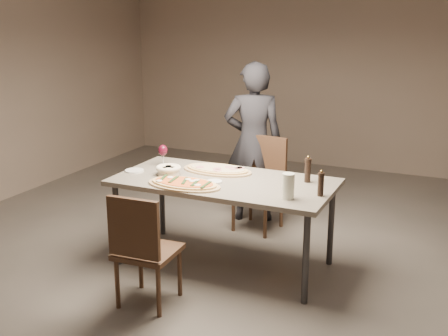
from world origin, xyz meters
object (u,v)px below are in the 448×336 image
at_px(carafe, 288,186).
at_px(chair_near, 142,245).
at_px(diner, 253,142).
at_px(ham_pizza, 217,169).
at_px(pepper_mill_left, 321,184).
at_px(zucchini_pizza, 184,184).
at_px(bread_basket, 168,170).
at_px(chair_far, 262,178).
at_px(dining_table, 224,186).

xyz_separation_m(carafe, chair_near, (-0.86, -0.66, -0.36)).
distance_m(chair_near, diner, 2.05).
height_order(ham_pizza, pepper_mill_left, pepper_mill_left).
xyz_separation_m(zucchini_pizza, bread_basket, (-0.27, 0.22, 0.03)).
relative_size(chair_near, chair_far, 0.96).
bearing_deg(ham_pizza, carafe, -36.84).
height_order(zucchini_pizza, pepper_mill_left, pepper_mill_left).
height_order(dining_table, carafe, carafe).
bearing_deg(chair_far, chair_near, 90.67).
bearing_deg(chair_far, carafe, 125.54).
xyz_separation_m(zucchini_pizza, diner, (0.03, 1.40, 0.04)).
distance_m(ham_pizza, chair_far, 0.80).
height_order(zucchini_pizza, diner, diner).
relative_size(zucchini_pizza, diner, 0.38).
height_order(zucchini_pizza, ham_pizza, zucchini_pizza).
xyz_separation_m(pepper_mill_left, chair_far, (-0.85, 1.04, -0.34)).
bearing_deg(carafe, dining_table, 159.02).
height_order(dining_table, pepper_mill_left, pepper_mill_left).
xyz_separation_m(chair_far, diner, (-0.17, 0.17, 0.30)).
height_order(dining_table, chair_near, chair_near).
xyz_separation_m(dining_table, ham_pizza, (-0.16, 0.21, 0.07)).
relative_size(ham_pizza, pepper_mill_left, 3.13).
xyz_separation_m(zucchini_pizza, carafe, (0.85, 0.04, 0.08)).
xyz_separation_m(chair_near, chair_far, (0.21, 1.86, 0.02)).
bearing_deg(pepper_mill_left, chair_near, -142.18).
xyz_separation_m(ham_pizza, diner, (-0.03, 0.92, 0.04)).
distance_m(bread_basket, carafe, 1.13).
bearing_deg(diner, chair_far, 111.83).
bearing_deg(dining_table, zucchini_pizza, -128.34).
xyz_separation_m(bread_basket, pepper_mill_left, (1.32, -0.02, 0.05)).
bearing_deg(bread_basket, ham_pizza, 38.80).
relative_size(ham_pizza, carafe, 3.27).
distance_m(pepper_mill_left, chair_near, 1.39).
distance_m(bread_basket, diner, 1.22).
distance_m(dining_table, zucchini_pizza, 0.36).
xyz_separation_m(carafe, diner, (-0.82, 1.37, -0.03)).
bearing_deg(ham_pizza, chair_near, -100.77).
xyz_separation_m(dining_table, chair_far, (-0.02, 0.95, -0.19)).
bearing_deg(bread_basket, chair_far, 65.19).
distance_m(pepper_mill_left, carafe, 0.26).
bearing_deg(carafe, ham_pizza, 150.23).
height_order(chair_near, diner, diner).
distance_m(bread_basket, chair_near, 0.94).
xyz_separation_m(zucchini_pizza, ham_pizza, (0.06, 0.49, -0.00)).
xyz_separation_m(bread_basket, chair_near, (0.26, -0.84, -0.31)).
bearing_deg(dining_table, carafe, -20.98).
relative_size(ham_pizza, diner, 0.39).
bearing_deg(diner, pepper_mill_left, 107.54).
height_order(ham_pizza, carafe, carafe).
height_order(pepper_mill_left, diner, diner).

